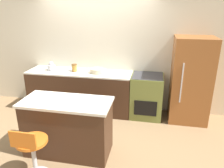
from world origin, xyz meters
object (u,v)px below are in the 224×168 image
kettle (51,67)px  mixing_bowl (97,71)px  refrigerator (190,81)px  oven_range (146,96)px  stool_chair (32,152)px

kettle → mixing_bowl: 1.05m
refrigerator → mixing_bowl: (-1.94, -0.01, 0.10)m
refrigerator → kettle: bearing=-179.9°
oven_range → mixing_bowl: (-1.09, -0.00, 0.51)m
stool_chair → mixing_bowl: mixing_bowl is taller
stool_chair → kettle: 2.37m
kettle → mixing_bowl: bearing=0.0°
refrigerator → kettle: size_ratio=8.93×
stool_chair → mixing_bowl: (0.33, 2.18, 0.54)m
refrigerator → mixing_bowl: 1.94m
stool_chair → kettle: kettle is taller
mixing_bowl → stool_chair: bearing=-98.5°
refrigerator → kettle: 3.00m
refrigerator → kettle: (-3.00, -0.01, 0.13)m
stool_chair → refrigerator: bearing=43.9°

